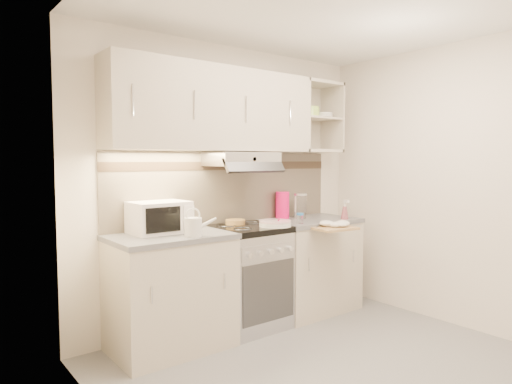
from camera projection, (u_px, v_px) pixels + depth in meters
ground at (343, 372)px, 3.17m from camera, size 3.00×3.00×0.00m
room_shell at (308, 139)px, 3.35m from camera, size 3.04×2.84×2.52m
base_cabinet_left at (171, 294)px, 3.55m from camera, size 0.90×0.60×0.86m
worktop_left at (170, 237)px, 3.52m from camera, size 0.92×0.62×0.04m
base_cabinet_right at (309, 267)px, 4.47m from camera, size 0.90×0.60×0.86m
worktop_right at (309, 221)px, 4.43m from camera, size 0.92×0.62×0.04m
electric_range at (248, 276)px, 4.00m from camera, size 0.60×0.60×0.90m
microwave at (159, 217)px, 3.58m from camera, size 0.44×0.34×0.25m
watering_can at (194, 226)px, 3.42m from camera, size 0.25×0.13×0.22m
plate_stack at (275, 223)px, 3.93m from camera, size 0.28×0.28×0.06m
bread_loaf at (235, 222)px, 4.05m from camera, size 0.17×0.17×0.04m
pink_pitcher at (283, 205)px, 4.48m from camera, size 0.14×0.13×0.26m
glass_jar at (300, 206)px, 4.48m from camera, size 0.13×0.13×0.25m
spice_jar at (300, 218)px, 4.12m from camera, size 0.06×0.06×0.09m
spray_bottle at (345, 211)px, 4.41m from camera, size 0.08×0.08×0.20m
cutting_board at (332, 228)px, 4.05m from camera, size 0.40×0.37×0.02m
dish_towel at (336, 223)px, 4.06m from camera, size 0.27×0.24×0.06m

